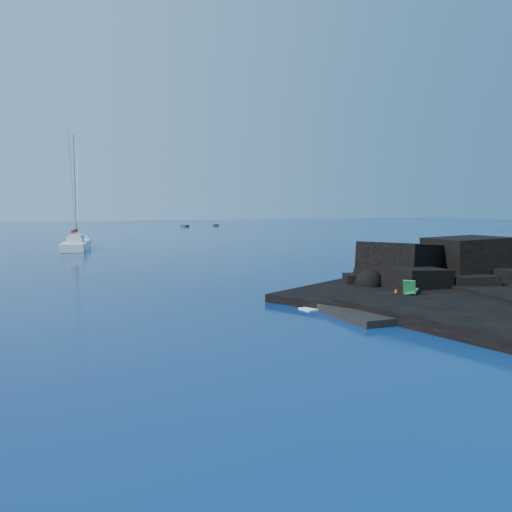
{
  "coord_description": "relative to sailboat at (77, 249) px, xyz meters",
  "views": [
    {
      "loc": [
        -14.26,
        -18.74,
        5.27
      ],
      "look_at": [
        1.64,
        11.61,
        2.0
      ],
      "focal_mm": 35.0,
      "sensor_mm": 36.0,
      "label": 1
    }
  ],
  "objects": [
    {
      "name": "sailboat",
      "position": [
        0.0,
        0.0,
        0.0
      ],
      "size": [
        6.2,
        14.44,
        14.82
      ],
      "primitive_type": null,
      "rotation": [
        0.0,
        0.0,
        -0.24
      ],
      "color": "silver",
      "rests_on": "ground"
    },
    {
      "name": "beach",
      "position": [
        9.54,
        -48.39,
        0.0
      ],
      "size": [
        9.08,
        6.86,
        0.7
      ],
      "primitive_type": "cube",
      "rotation": [
        0.0,
        0.0,
        -0.1
      ],
      "color": "black",
      "rests_on": "ground"
    },
    {
      "name": "towel",
      "position": [
        9.88,
        -48.97,
        0.37
      ],
      "size": [
        1.94,
        0.98,
        0.05
      ],
      "primitive_type": "cube",
      "rotation": [
        0.0,
        0.0,
        0.04
      ],
      "color": "white",
      "rests_on": "beach"
    },
    {
      "name": "sunbather",
      "position": [
        9.88,
        -48.97,
        0.51
      ],
      "size": [
        1.68,
        0.48,
        0.22
      ],
      "primitive_type": null,
      "rotation": [
        0.0,
        0.0,
        0.04
      ],
      "color": "tan",
      "rests_on": "towel"
    },
    {
      "name": "surf_foam",
      "position": [
        10.04,
        -43.89,
        0.0
      ],
      "size": [
        10.0,
        8.0,
        0.06
      ],
      "primitive_type": null,
      "color": "white",
      "rests_on": "ground"
    },
    {
      "name": "distant_boat_b",
      "position": [
        49.92,
        71.61,
        0.0
      ],
      "size": [
        2.26,
        4.35,
        0.55
      ],
      "primitive_type": "cube",
      "rotation": [
        0.0,
        0.0,
        -0.24
      ],
      "color": "#26262B",
      "rests_on": "ground"
    },
    {
      "name": "distant_boat_a",
      "position": [
        39.71,
        70.3,
        0.0
      ],
      "size": [
        1.34,
        3.96,
        0.52
      ],
      "primitive_type": "cube",
      "rotation": [
        0.0,
        0.0,
        0.03
      ],
      "color": "#28282D",
      "rests_on": "ground"
    },
    {
      "name": "headland",
      "position": [
        18.04,
        -45.89,
        0.0
      ],
      "size": [
        24.0,
        24.0,
        3.6
      ],
      "primitive_type": null,
      "color": "black",
      "rests_on": "ground"
    },
    {
      "name": "marker_cone",
      "position": [
        10.31,
        -47.05,
        0.61
      ],
      "size": [
        0.43,
        0.43,
        0.51
      ],
      "primitive_type": "cone",
      "rotation": [
        0.0,
        0.0,
        -0.37
      ],
      "color": "#F54C0C",
      "rests_on": "beach"
    },
    {
      "name": "deck_chair",
      "position": [
        10.97,
        -47.53,
        0.96
      ],
      "size": [
        1.87,
        1.7,
        1.22
      ],
      "primitive_type": null,
      "rotation": [
        0.0,
        0.0,
        0.66
      ],
      "color": "#1B793C",
      "rests_on": "beach"
    },
    {
      "name": "ground",
      "position": [
        5.04,
        -48.89,
        0.0
      ],
      "size": [
        400.0,
        400.0,
        0.0
      ],
      "primitive_type": "plane",
      "color": "#031238",
      "rests_on": "ground"
    }
  ]
}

